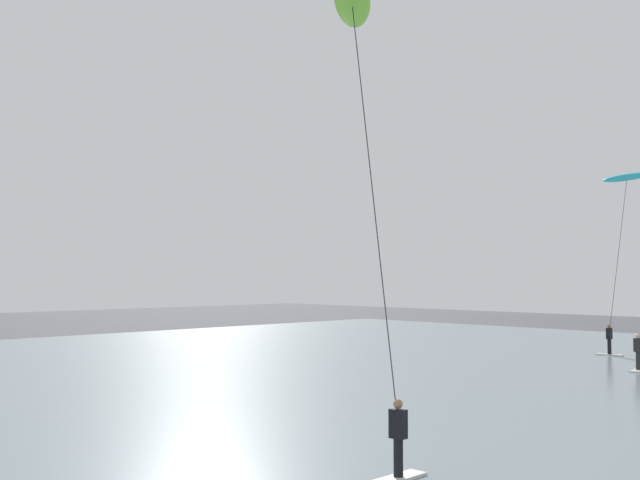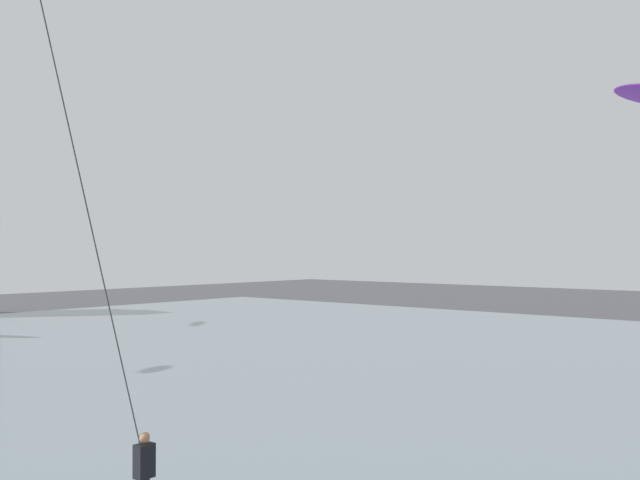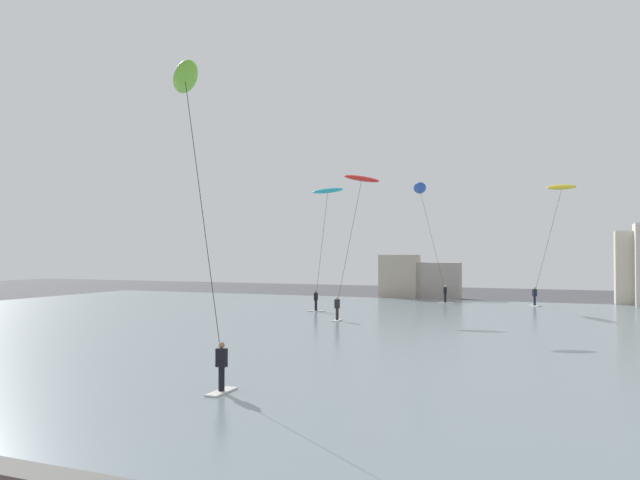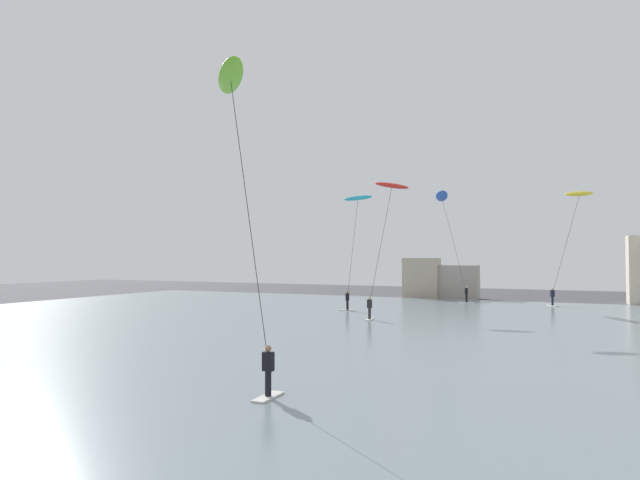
{
  "view_description": "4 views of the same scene",
  "coord_description": "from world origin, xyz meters",
  "px_view_note": "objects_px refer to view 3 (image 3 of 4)",
  "views": [
    {
      "loc": [
        8.95,
        0.53,
        4.32
      ],
      "look_at": [
        -3.63,
        12.71,
        5.12
      ],
      "focal_mm": 43.39,
      "sensor_mm": 36.0,
      "label": 1
    },
    {
      "loc": [
        -9.46,
        2.13,
        5.0
      ],
      "look_at": [
        -0.14,
        10.03,
        5.14
      ],
      "focal_mm": 41.31,
      "sensor_mm": 36.0,
      "label": 2
    },
    {
      "loc": [
        9.37,
        -4.57,
        4.66
      ],
      "look_at": [
        1.18,
        14.79,
        5.1
      ],
      "focal_mm": 34.95,
      "sensor_mm": 36.0,
      "label": 3
    },
    {
      "loc": [
        7.22,
        -1.94,
        4.53
      ],
      "look_at": [
        -1.49,
        16.73,
        5.19
      ],
      "focal_mm": 30.38,
      "sensor_mm": 36.0,
      "label": 4
    }
  ],
  "objects_px": {
    "kitesurfer_cyan": "(326,206)",
    "kitesurfer_lime": "(190,113)",
    "kitesurfer_red": "(358,197)",
    "kitesurfer_blue": "(422,196)",
    "kitesurfer_yellow": "(559,197)"
  },
  "relations": [
    {
      "from": "kitesurfer_blue",
      "to": "kitesurfer_cyan",
      "type": "height_order",
      "value": "kitesurfer_blue"
    },
    {
      "from": "kitesurfer_yellow",
      "to": "kitesurfer_lime",
      "type": "distance_m",
      "value": 37.37
    },
    {
      "from": "kitesurfer_blue",
      "to": "kitesurfer_yellow",
      "type": "relative_size",
      "value": 1.08
    },
    {
      "from": "kitesurfer_blue",
      "to": "kitesurfer_red",
      "type": "distance_m",
      "value": 16.64
    },
    {
      "from": "kitesurfer_red",
      "to": "kitesurfer_yellow",
      "type": "relative_size",
      "value": 0.98
    },
    {
      "from": "kitesurfer_red",
      "to": "kitesurfer_lime",
      "type": "relative_size",
      "value": 0.91
    },
    {
      "from": "kitesurfer_red",
      "to": "kitesurfer_yellow",
      "type": "height_order",
      "value": "kitesurfer_yellow"
    },
    {
      "from": "kitesurfer_cyan",
      "to": "kitesurfer_lime",
      "type": "distance_m",
      "value": 29.05
    },
    {
      "from": "kitesurfer_red",
      "to": "kitesurfer_blue",
      "type": "bearing_deg",
      "value": 88.41
    },
    {
      "from": "kitesurfer_yellow",
      "to": "kitesurfer_lime",
      "type": "bearing_deg",
      "value": -106.94
    },
    {
      "from": "kitesurfer_blue",
      "to": "kitesurfer_lime",
      "type": "relative_size",
      "value": 1.0
    },
    {
      "from": "kitesurfer_red",
      "to": "kitesurfer_cyan",
      "type": "bearing_deg",
      "value": 129.63
    },
    {
      "from": "kitesurfer_blue",
      "to": "kitesurfer_lime",
      "type": "bearing_deg",
      "value": -88.17
    },
    {
      "from": "kitesurfer_blue",
      "to": "kitesurfer_yellow",
      "type": "distance_m",
      "value": 12.62
    },
    {
      "from": "kitesurfer_red",
      "to": "kitesurfer_cyan",
      "type": "xyz_separation_m",
      "value": [
        -4.77,
        5.76,
        -0.12
      ]
    }
  ]
}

